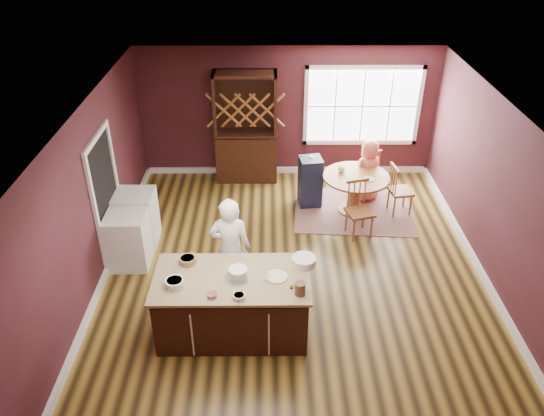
{
  "coord_description": "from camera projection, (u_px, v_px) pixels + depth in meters",
  "views": [
    {
      "loc": [
        -0.39,
        -6.69,
        5.3
      ],
      "look_at": [
        -0.34,
        0.27,
        1.05
      ],
      "focal_mm": 35.0,
      "sensor_mm": 36.0,
      "label": 1
    }
  ],
  "objects": [
    {
      "name": "table_cup",
      "position": [
        342.0,
        169.0,
        9.82
      ],
      "size": [
        0.14,
        0.14,
        0.1
      ],
      "primitive_type": "imported",
      "rotation": [
        0.0,
        0.0,
        -0.06
      ],
      "color": "white",
      "rests_on": "dining_table"
    },
    {
      "name": "chair_south",
      "position": [
        360.0,
        210.0,
        9.12
      ],
      "size": [
        0.53,
        0.52,
        1.04
      ],
      "primitive_type": null,
      "rotation": [
        0.0,
        0.0,
        0.28
      ],
      "color": "#9A5820",
      "rests_on": "ground"
    },
    {
      "name": "bowl_yellow",
      "position": [
        188.0,
        260.0,
        7.16
      ],
      "size": [
        0.23,
        0.23,
        0.09
      ],
      "primitive_type": "cylinder",
      "color": "brown",
      "rests_on": "kitchen_island"
    },
    {
      "name": "stoneware_crock",
      "position": [
        300.0,
        288.0,
        6.6
      ],
      "size": [
        0.14,
        0.14,
        0.17
      ],
      "primitive_type": "cylinder",
      "color": "brown",
      "rests_on": "kitchen_island"
    },
    {
      "name": "washer",
      "position": [
        128.0,
        240.0,
        8.46
      ],
      "size": [
        0.63,
        0.61,
        0.91
      ],
      "primitive_type": "cube",
      "color": "silver",
      "rests_on": "ground"
    },
    {
      "name": "toy_figurine",
      "position": [
        291.0,
        286.0,
        6.71
      ],
      "size": [
        0.05,
        0.05,
        0.08
      ],
      "primitive_type": null,
      "color": "yellow",
      "rests_on": "kitchen_island"
    },
    {
      "name": "white_tub",
      "position": [
        304.0,
        261.0,
        7.13
      ],
      "size": [
        0.33,
        0.33,
        0.11
      ],
      "primitive_type": "cylinder",
      "color": "white",
      "rests_on": "kitchen_island"
    },
    {
      "name": "chair_north",
      "position": [
        367.0,
        169.0,
        10.56
      ],
      "size": [
        0.52,
        0.51,
        0.92
      ],
      "primitive_type": null,
      "rotation": [
        0.0,
        0.0,
        3.67
      ],
      "color": "brown",
      "rests_on": "ground"
    },
    {
      "name": "doorway",
      "position": [
        107.0,
        199.0,
        8.43
      ],
      "size": [
        0.08,
        1.26,
        2.13
      ],
      "primitive_type": null,
      "color": "white",
      "rests_on": "room_shell"
    },
    {
      "name": "bowl_blue",
      "position": [
        175.0,
        283.0,
        6.75
      ],
      "size": [
        0.25,
        0.25,
        0.09
      ],
      "primitive_type": "cylinder",
      "color": "white",
      "rests_on": "kitchen_island"
    },
    {
      "name": "window",
      "position": [
        362.0,
        106.0,
        10.66
      ],
      "size": [
        2.36,
        0.1,
        1.66
      ],
      "primitive_type": null,
      "color": "white",
      "rests_on": "room_shell"
    },
    {
      "name": "bowl_olive",
      "position": [
        239.0,
        297.0,
        6.55
      ],
      "size": [
        0.16,
        0.16,
        0.06
      ],
      "primitive_type": "cylinder",
      "color": "white",
      "rests_on": "kitchen_island"
    },
    {
      "name": "layer_cake",
      "position": [
        238.0,
        273.0,
        6.88
      ],
      "size": [
        0.34,
        0.34,
        0.14
      ],
      "primitive_type": null,
      "color": "white",
      "rests_on": "kitchen_island"
    },
    {
      "name": "kitchen_island",
      "position": [
        233.0,
        305.0,
        7.16
      ],
      "size": [
        2.06,
        1.08,
        0.92
      ],
      "color": "black",
      "rests_on": "ground"
    },
    {
      "name": "table_plate",
      "position": [
        369.0,
        179.0,
        9.58
      ],
      "size": [
        0.19,
        0.19,
        0.01
      ],
      "primitive_type": "cylinder",
      "color": "beige",
      "rests_on": "dining_table"
    },
    {
      "name": "dinner_plate",
      "position": [
        277.0,
        277.0,
        6.91
      ],
      "size": [
        0.29,
        0.29,
        0.02
      ],
      "primitive_type": "cylinder",
      "color": "beige",
      "rests_on": "kitchen_island"
    },
    {
      "name": "dining_table",
      "position": [
        355.0,
        186.0,
        9.81
      ],
      "size": [
        1.23,
        1.23,
        0.75
      ],
      "color": "brown",
      "rests_on": "ground"
    },
    {
      "name": "chair_east",
      "position": [
        401.0,
        189.0,
        9.8
      ],
      "size": [
        0.46,
        0.47,
        0.99
      ],
      "primitive_type": null,
      "rotation": [
        0.0,
        0.0,
        1.73
      ],
      "color": "#9A673A",
      "rests_on": "ground"
    },
    {
      "name": "dryer",
      "position": [
        137.0,
        218.0,
        9.0
      ],
      "size": [
        0.65,
        0.63,
        0.94
      ],
      "primitive_type": "cube",
      "color": "silver",
      "rests_on": "ground"
    },
    {
      "name": "drinking_glass",
      "position": [
        266.0,
        276.0,
        6.82
      ],
      "size": [
        0.08,
        0.08,
        0.15
      ],
      "primitive_type": "cylinder",
      "color": "silver",
      "rests_on": "kitchen_island"
    },
    {
      "name": "toddler",
      "position": [
        314.0,
        164.0,
        9.96
      ],
      "size": [
        0.18,
        0.14,
        0.26
      ],
      "primitive_type": null,
      "color": "#8CA5BF",
      "rests_on": "high_chair"
    },
    {
      "name": "rug",
      "position": [
        353.0,
        210.0,
        10.08
      ],
      "size": [
        2.32,
        1.86,
        0.01
      ],
      "primitive_type": "cube",
      "rotation": [
        0.0,
        0.0,
        -0.08
      ],
      "color": "brown",
      "rests_on": "ground"
    },
    {
      "name": "baker",
      "position": [
        230.0,
        249.0,
        7.6
      ],
      "size": [
        0.61,
        0.4,
        1.66
      ],
      "primitive_type": "imported",
      "rotation": [
        0.0,
        0.0,
        3.13
      ],
      "color": "white",
      "rests_on": "ground"
    },
    {
      "name": "seated_woman",
      "position": [
        368.0,
        170.0,
        10.17
      ],
      "size": [
        0.72,
        0.63,
        1.24
      ],
      "primitive_type": "imported",
      "rotation": [
        0.0,
        0.0,
        3.63
      ],
      "color": "#E16854",
      "rests_on": "ground"
    },
    {
      "name": "high_chair",
      "position": [
        310.0,
        181.0,
        10.05
      ],
      "size": [
        0.46,
        0.46,
        1.01
      ],
      "primitive_type": null,
      "rotation": [
        0.0,
        0.0,
        0.14
      ],
      "color": "black",
      "rests_on": "ground"
    },
    {
      "name": "hutch",
      "position": [
        246.0,
        128.0,
        10.62
      ],
      "size": [
        1.24,
        0.52,
        2.27
      ],
      "primitive_type": "cube",
      "color": "#432916",
      "rests_on": "ground"
    },
    {
      "name": "room_shell",
      "position": [
        296.0,
        200.0,
        7.77
      ],
      "size": [
        7.0,
        7.0,
        7.0
      ],
      "color": "olive",
      "rests_on": "ground"
    },
    {
      "name": "bowl_pink",
      "position": [
        212.0,
        295.0,
        6.58
      ],
      "size": [
        0.14,
        0.14,
        0.05
      ],
      "primitive_type": "cylinder",
      "color": "silver",
      "rests_on": "kitchen_island"
    }
  ]
}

